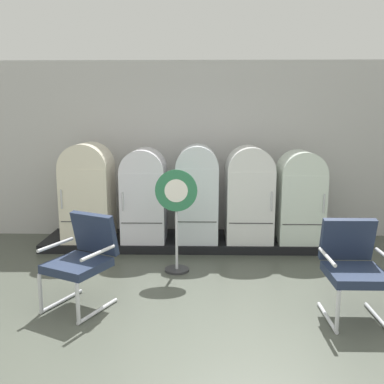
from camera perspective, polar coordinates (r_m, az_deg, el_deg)
name	(u,v)px	position (r m, az deg, el deg)	size (l,w,h in m)	color
ground	(186,355)	(3.91, -0.79, -21.35)	(12.00, 10.00, 0.05)	#474B41
back_wall	(193,150)	(7.00, 0.17, 5.81)	(11.76, 0.12, 2.88)	silver
display_plinth	(193,241)	(6.65, 0.07, -6.72)	(4.61, 0.95, 0.13)	black
refrigerator_0	(88,189)	(6.57, -13.99, 0.34)	(0.72, 0.69, 1.49)	silver
refrigerator_1	(144,192)	(6.40, -6.54, -0.05)	(0.65, 0.68, 1.40)	white
refrigerator_2	(197,190)	(6.36, 0.70, 0.24)	(0.63, 0.71, 1.46)	silver
refrigerator_3	(249,192)	(6.39, 7.77, 0.06)	(0.69, 0.68, 1.44)	white
refrigerator_4	(300,194)	(6.50, 14.51, -0.31)	(0.66, 0.62, 1.38)	silver
armchair_left	(83,256)	(4.66, -14.61, -8.38)	(0.80, 0.85, 0.99)	silver
armchair_right	(353,264)	(4.58, 21.05, -9.11)	(0.62, 0.68, 0.99)	silver
sign_stand	(176,219)	(5.40, -2.13, -3.74)	(0.54, 0.32, 1.35)	#2D2D30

